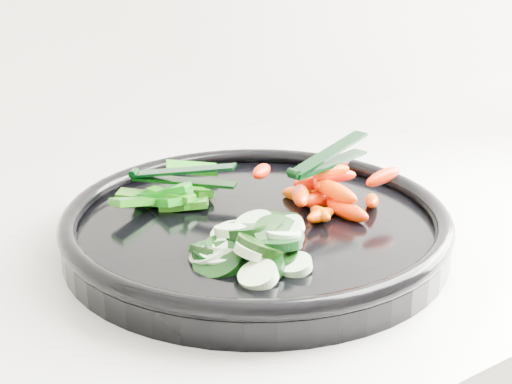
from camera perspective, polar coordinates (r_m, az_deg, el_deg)
veggie_tray at (r=0.69m, az=0.00°, el=-2.67°), size 0.41×0.41×0.04m
cucumber_pile at (r=0.62m, az=-0.59°, el=-4.30°), size 0.12×0.13×0.04m
carrot_pile at (r=0.72m, az=5.48°, el=0.19°), size 0.14×0.15×0.05m
pepper_pile at (r=0.74m, az=-6.87°, el=-0.23°), size 0.15×0.11×0.04m
tong_carrot at (r=0.71m, az=5.70°, el=2.63°), size 0.11×0.04×0.02m
tong_pepper at (r=0.74m, az=-6.07°, el=1.31°), size 0.09×0.09×0.02m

